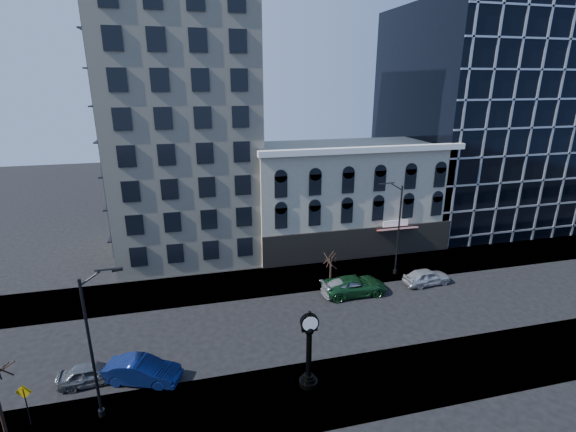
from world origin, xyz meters
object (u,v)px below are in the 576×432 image
object	(u,v)px
street_clock	(309,352)
car_near_a	(92,373)
warning_sign	(25,398)
car_near_b	(142,371)
street_lamp_near	(98,306)

from	to	relation	value
street_clock	car_near_a	distance (m)	14.29
car_near_a	warning_sign	bearing A→B (deg)	134.78
car_near_a	car_near_b	bearing A→B (deg)	-105.94
street_lamp_near	car_near_b	bearing A→B (deg)	49.14
street_lamp_near	car_near_a	distance (m)	7.50
car_near_a	street_lamp_near	bearing A→B (deg)	-154.99
warning_sign	car_near_a	xyz separation A→B (m)	(2.75, 3.10, -1.30)
warning_sign	car_near_b	distance (m)	6.53
warning_sign	car_near_b	bearing A→B (deg)	31.26
street_clock	car_near_b	distance (m)	11.03
street_clock	street_lamp_near	bearing A→B (deg)	178.71
street_clock	car_near_b	size ratio (longest dim) A/B	1.09
street_lamp_near	warning_sign	bearing A→B (deg)	167.36
street_clock	warning_sign	size ratio (longest dim) A/B	1.98
street_clock	car_near_b	bearing A→B (deg)	164.95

